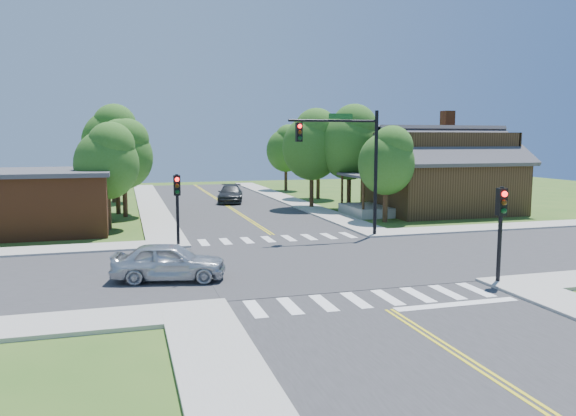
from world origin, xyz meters
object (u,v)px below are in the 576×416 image
object	(u,v)px
signal_mast_ne	(349,153)
house_ne	(441,169)
car_silver	(169,262)
signal_pole_nw	(177,196)
car_dgrey	(230,194)
signal_pole_se	(501,216)

from	to	relation	value
signal_mast_ne	house_ne	bearing A→B (deg)	37.68
signal_mast_ne	car_silver	world-z (taller)	signal_mast_ne
signal_mast_ne	car_silver	size ratio (longest dim) A/B	1.52
signal_pole_nw	car_dgrey	bearing A→B (deg)	71.90
signal_pole_nw	car_silver	size ratio (longest dim) A/B	0.80
signal_pole_se	signal_pole_nw	bearing A→B (deg)	135.00
signal_pole_se	car_dgrey	xyz separation A→B (m)	(-4.86, 30.60, -1.92)
signal_pole_se	house_ne	distance (m)	22.03
signal_pole_se	house_ne	size ratio (longest dim) A/B	0.29
house_ne	car_silver	xyz separation A→B (m)	(-21.72, -15.75, -2.57)
signal_pole_nw	signal_mast_ne	bearing A→B (deg)	0.07
signal_pole_nw	car_dgrey	world-z (taller)	signal_pole_nw
signal_pole_se	car_dgrey	world-z (taller)	signal_pole_se
car_silver	car_dgrey	distance (m)	27.50
signal_mast_ne	signal_pole_se	xyz separation A→B (m)	(1.69, -11.21, -2.19)
signal_pole_se	house_ne	xyz separation A→B (m)	(9.51, 19.86, 0.67)
car_silver	car_dgrey	size ratio (longest dim) A/B	0.86
signal_mast_ne	signal_pole_nw	world-z (taller)	signal_mast_ne
signal_mast_ne	car_silver	distance (m)	13.34
house_ne	car_dgrey	bearing A→B (deg)	143.21
signal_mast_ne	house_ne	world-z (taller)	signal_mast_ne
car_dgrey	signal_mast_ne	bearing A→B (deg)	-68.15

